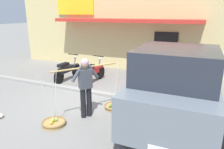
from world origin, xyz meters
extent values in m
plane|color=gray|center=(0.00, 0.00, 0.00)|extent=(90.00, 90.00, 0.00)
cube|color=gray|center=(0.00, 0.70, 0.05)|extent=(20.00, 0.24, 0.10)
cylinder|color=black|center=(0.59, -0.85, 0.43)|extent=(0.15, 0.15, 0.86)
cylinder|color=black|center=(0.49, -1.00, 0.43)|extent=(0.15, 0.15, 0.86)
cube|color=#474C56|center=(0.54, -0.92, 1.13)|extent=(0.36, 0.39, 0.54)
sphere|color=tan|center=(0.54, -0.92, 1.53)|extent=(0.21, 0.21, 0.21)
sphere|color=#D1A8CC|center=(0.54, -0.92, 1.58)|extent=(0.22, 0.22, 0.22)
cylinder|color=#474C56|center=(0.67, -0.73, 1.30)|extent=(0.27, 0.33, 0.43)
cylinder|color=#474C56|center=(0.40, -1.12, 1.30)|extent=(0.27, 0.33, 0.43)
cylinder|color=tan|center=(0.54, -0.92, 1.45)|extent=(1.12, 1.58, 0.04)
cylinder|color=#B2894C|center=(1.08, -0.15, 0.04)|extent=(0.59, 0.59, 0.09)
torus|color=olive|center=(1.08, -0.15, 0.10)|extent=(0.63, 0.63, 0.05)
sphere|color=#63993A|center=(0.99, -0.30, 0.14)|extent=(0.09, 0.09, 0.09)
sphere|color=red|center=(1.05, -0.25, 0.14)|extent=(0.10, 0.10, 0.10)
sphere|color=#669D3C|center=(1.09, -0.13, 0.14)|extent=(0.09, 0.09, 0.09)
sphere|color=#67A03D|center=(1.09, -0.27, 0.14)|extent=(0.09, 0.09, 0.09)
sphere|color=#69A23E|center=(1.04, -0.09, 0.18)|extent=(0.08, 0.08, 0.08)
cylinder|color=silver|center=(1.08, -0.01, 0.77)|extent=(0.01, 0.28, 1.36)
cylinder|color=silver|center=(0.96, -0.21, 0.77)|extent=(0.24, 0.15, 1.36)
cylinder|color=silver|center=(1.20, -0.21, 0.77)|extent=(0.24, 0.15, 1.36)
cylinder|color=#B2894C|center=(-0.01, -1.70, 0.04)|extent=(0.59, 0.59, 0.09)
torus|color=olive|center=(-0.01, -1.70, 0.10)|extent=(0.63, 0.63, 0.05)
sphere|color=yellow|center=(0.00, -1.81, 0.14)|extent=(0.10, 0.10, 0.10)
sphere|color=gold|center=(-0.03, -1.70, 0.14)|extent=(0.10, 0.10, 0.10)
sphere|color=#7ABD48|center=(0.03, -1.64, 0.13)|extent=(0.08, 0.08, 0.08)
cylinder|color=silver|center=(-0.01, -1.57, 0.77)|extent=(0.01, 0.28, 1.36)
cylinder|color=silver|center=(-0.12, -1.77, 0.77)|extent=(0.24, 0.15, 1.36)
cylinder|color=silver|center=(0.11, -1.77, 0.77)|extent=(0.24, 0.15, 1.36)
cylinder|color=black|center=(-1.88, 2.30, 0.29)|extent=(0.11, 0.58, 0.58)
cylinder|color=black|center=(-1.93, 1.07, 0.29)|extent=(0.11, 0.58, 0.58)
cube|color=black|center=(-1.88, 2.30, 0.55)|extent=(0.15, 0.29, 0.06)
cube|color=black|center=(-1.91, 1.59, 0.51)|extent=(0.24, 0.91, 0.24)
cube|color=black|center=(-1.92, 1.41, 0.75)|extent=(0.24, 0.57, 0.12)
cylinder|color=slate|center=(-1.88, 2.20, 0.68)|extent=(0.07, 0.30, 0.76)
cylinder|color=black|center=(-1.89, 2.12, 1.07)|extent=(0.54, 0.06, 0.04)
sphere|color=silver|center=(-1.88, 2.28, 0.93)|extent=(0.11, 0.11, 0.11)
cylinder|color=black|center=(-0.67, 2.41, 0.29)|extent=(0.13, 0.58, 0.58)
cylinder|color=black|center=(-0.78, 1.17, 0.29)|extent=(0.13, 0.58, 0.58)
cube|color=red|center=(-0.67, 2.41, 0.55)|extent=(0.16, 0.29, 0.06)
cube|color=red|center=(-0.73, 1.69, 0.51)|extent=(0.27, 0.91, 0.24)
cube|color=black|center=(-0.75, 1.51, 0.75)|extent=(0.26, 0.58, 0.12)
cylinder|color=slate|center=(-0.68, 2.31, 0.68)|extent=(0.08, 0.30, 0.76)
cylinder|color=black|center=(-0.69, 2.23, 1.07)|extent=(0.54, 0.08, 0.04)
sphere|color=silver|center=(-0.68, 2.39, 0.93)|extent=(0.11, 0.11, 0.11)
cube|color=slate|center=(2.87, 0.05, 0.86)|extent=(1.90, 4.70, 0.96)
cube|color=#282D38|center=(2.87, -0.77, 1.72)|extent=(1.75, 1.88, 0.76)
cube|color=#4A5259|center=(2.86, 1.11, 1.44)|extent=(1.81, 2.35, 0.08)
cylinder|color=black|center=(3.82, -1.41, 0.38)|extent=(0.26, 0.76, 0.76)
cylinder|color=black|center=(1.92, -1.41, 0.38)|extent=(0.26, 0.76, 0.76)
cylinder|color=black|center=(3.81, 1.51, 0.38)|extent=(0.26, 0.76, 0.76)
cylinder|color=black|center=(1.91, 1.51, 0.38)|extent=(0.26, 0.76, 0.76)
cube|color=#DBC684|center=(-0.18, 6.91, 2.10)|extent=(13.00, 5.00, 4.20)
cube|color=red|center=(-0.18, 3.91, 2.50)|extent=(7.15, 1.00, 0.16)
cube|color=yellow|center=(-3.10, 4.36, 3.20)|extent=(2.20, 0.08, 0.90)
cube|color=black|center=(1.77, 4.39, 1.00)|extent=(1.10, 0.06, 2.00)
camera|label=1|loc=(3.35, -5.58, 2.86)|focal=33.40mm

